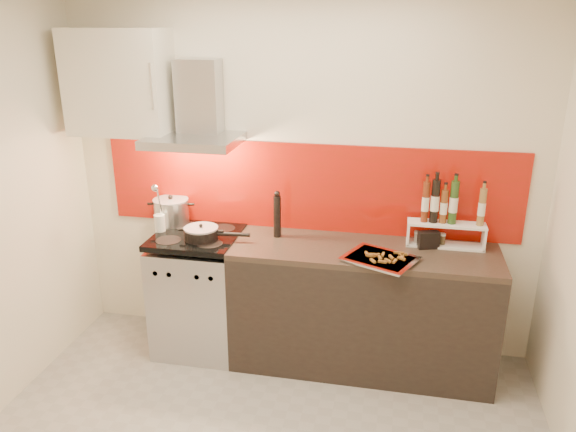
% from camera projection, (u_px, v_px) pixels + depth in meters
% --- Properties ---
extents(back_wall, '(3.40, 0.02, 2.60)m').
position_uv_depth(back_wall, '(300.00, 176.00, 4.03)').
color(back_wall, silver).
rests_on(back_wall, ground).
extents(backsplash, '(3.00, 0.02, 0.64)m').
position_uv_depth(backsplash, '(307.00, 187.00, 4.03)').
color(backsplash, '#9E1808').
rests_on(backsplash, back_wall).
extents(range_stove, '(0.60, 0.60, 0.91)m').
position_uv_depth(range_stove, '(200.00, 293.00, 4.17)').
color(range_stove, '#B7B7BA').
rests_on(range_stove, ground).
extents(counter, '(1.80, 0.60, 0.90)m').
position_uv_depth(counter, '(362.00, 307.00, 3.94)').
color(counter, black).
rests_on(counter, ground).
extents(range_hood, '(0.62, 0.50, 0.61)m').
position_uv_depth(range_hood, '(197.00, 115.00, 3.86)').
color(range_hood, '#B7B7BA').
rests_on(range_hood, back_wall).
extents(upper_cabinet, '(0.70, 0.35, 0.72)m').
position_uv_depth(upper_cabinet, '(119.00, 82.00, 3.88)').
color(upper_cabinet, beige).
rests_on(upper_cabinet, back_wall).
extents(stock_pot, '(0.26, 0.26, 0.23)m').
position_uv_depth(stock_pot, '(171.00, 211.00, 4.19)').
color(stock_pot, '#B7B7BA').
rests_on(stock_pot, range_stove).
extents(saute_pan, '(0.46, 0.24, 0.11)m').
position_uv_depth(saute_pan, '(202.00, 233.00, 3.91)').
color(saute_pan, black).
rests_on(saute_pan, range_stove).
extents(utensil_jar, '(0.08, 0.12, 0.38)m').
position_uv_depth(utensil_jar, '(159.00, 218.00, 4.03)').
color(utensil_jar, silver).
rests_on(utensil_jar, range_stove).
extents(pepper_mill, '(0.05, 0.05, 0.34)m').
position_uv_depth(pepper_mill, '(277.00, 215.00, 3.94)').
color(pepper_mill, black).
rests_on(pepper_mill, counter).
extents(step_shelf, '(0.52, 0.14, 0.47)m').
position_uv_depth(step_shelf, '(445.00, 218.00, 3.77)').
color(step_shelf, white).
rests_on(step_shelf, counter).
extents(caddy_box, '(0.15, 0.10, 0.12)m').
position_uv_depth(caddy_box, '(428.00, 240.00, 3.78)').
color(caddy_box, black).
rests_on(caddy_box, counter).
extents(baking_tray, '(0.53, 0.48, 0.03)m').
position_uv_depth(baking_tray, '(381.00, 259.00, 3.59)').
color(baking_tray, silver).
rests_on(baking_tray, counter).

